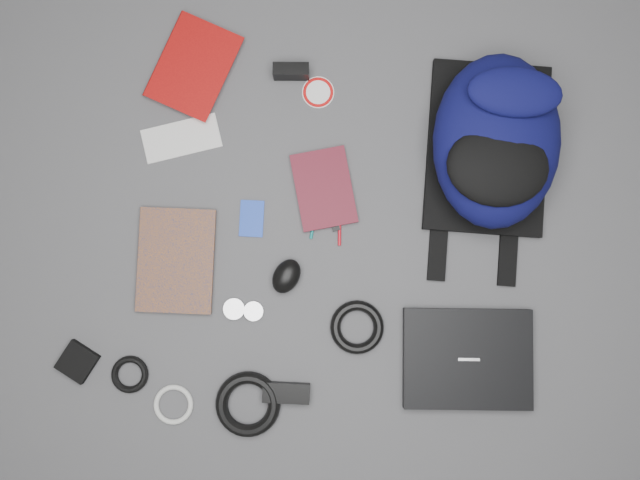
# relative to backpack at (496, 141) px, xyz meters

# --- Properties ---
(ground) EXTENTS (4.00, 4.00, 0.00)m
(ground) POSITION_rel_backpack_xyz_m (-0.41, -0.30, -0.10)
(ground) COLOR #4F4F51
(ground) RESTS_ON ground
(backpack) EXTENTS (0.37, 0.52, 0.21)m
(backpack) POSITION_rel_backpack_xyz_m (0.00, 0.00, 0.00)
(backpack) COLOR black
(backpack) RESTS_ON ground
(laptop) EXTENTS (0.36, 0.30, 0.03)m
(laptop) POSITION_rel_backpack_xyz_m (0.02, -0.56, -0.09)
(laptop) COLOR black
(laptop) RESTS_ON ground
(textbook_red) EXTENTS (0.25, 0.29, 0.03)m
(textbook_red) POSITION_rel_backpack_xyz_m (-0.90, 0.14, -0.09)
(textbook_red) COLOR #8D0809
(textbook_red) RESTS_ON ground
(comic_book) EXTENTS (0.23, 0.29, 0.02)m
(comic_book) POSITION_rel_backpack_xyz_m (-0.88, -0.42, -0.09)
(comic_book) COLOR #C3660D
(comic_book) RESTS_ON ground
(envelope) EXTENTS (0.23, 0.16, 0.00)m
(envelope) POSITION_rel_backpack_xyz_m (-0.81, -0.08, -0.10)
(envelope) COLOR silver
(envelope) RESTS_ON ground
(dvd_case) EXTENTS (0.21, 0.24, 0.02)m
(dvd_case) POSITION_rel_backpack_xyz_m (-0.42, -0.17, -0.10)
(dvd_case) COLOR #460D17
(dvd_case) RESTS_ON ground
(compact_camera) EXTENTS (0.10, 0.05, 0.05)m
(compact_camera) POSITION_rel_backpack_xyz_m (-0.54, 0.13, -0.08)
(compact_camera) COLOR black
(compact_camera) RESTS_ON ground
(sticker_disc) EXTENTS (0.10, 0.10, 0.00)m
(sticker_disc) POSITION_rel_backpack_xyz_m (-0.47, 0.09, -0.10)
(sticker_disc) COLOR white
(sticker_disc) RESTS_ON ground
(pen_teal) EXTENTS (0.01, 0.14, 0.01)m
(pen_teal) POSITION_rel_backpack_xyz_m (-0.43, -0.23, -0.10)
(pen_teal) COLOR #0C6F6C
(pen_teal) RESTS_ON ground
(pen_red) EXTENTS (0.03, 0.16, 0.01)m
(pen_red) POSITION_rel_backpack_xyz_m (-0.36, -0.23, -0.10)
(pen_red) COLOR red
(pen_red) RESTS_ON ground
(id_badge) EXTENTS (0.07, 0.10, 0.00)m
(id_badge) POSITION_rel_backpack_xyz_m (-0.60, -0.27, -0.10)
(id_badge) COLOR #183CB7
(id_badge) RESTS_ON ground
(usb_black) EXTENTS (0.04, 0.06, 0.01)m
(usb_black) POSITION_rel_backpack_xyz_m (-0.38, -0.25, -0.10)
(usb_black) COLOR black
(usb_black) RESTS_ON ground
(mouse) EXTENTS (0.10, 0.11, 0.05)m
(mouse) POSITION_rel_backpack_xyz_m (-0.48, -0.41, -0.08)
(mouse) COLOR black
(mouse) RESTS_ON ground
(headphone_left) EXTENTS (0.07, 0.07, 0.01)m
(headphone_left) POSITION_rel_backpack_xyz_m (-0.61, -0.52, -0.10)
(headphone_left) COLOR #BBBBBD
(headphone_left) RESTS_ON ground
(headphone_right) EXTENTS (0.06, 0.06, 0.01)m
(headphone_right) POSITION_rel_backpack_xyz_m (-0.55, -0.51, -0.10)
(headphone_right) COLOR #BDBDBF
(headphone_right) RESTS_ON ground
(cable_coil) EXTENTS (0.18, 0.18, 0.03)m
(cable_coil) POSITION_rel_backpack_xyz_m (-0.28, -0.52, -0.09)
(cable_coil) COLOR black
(cable_coil) RESTS_ON ground
(power_brick) EXTENTS (0.13, 0.06, 0.03)m
(power_brick) POSITION_rel_backpack_xyz_m (-0.44, -0.71, -0.09)
(power_brick) COLOR black
(power_brick) RESTS_ON ground
(power_cord_coil) EXTENTS (0.20, 0.20, 0.03)m
(power_cord_coil) POSITION_rel_backpack_xyz_m (-0.53, -0.75, -0.09)
(power_cord_coil) COLOR black
(power_cord_coil) RESTS_ON ground
(pouch) EXTENTS (0.11, 0.11, 0.02)m
(pouch) POSITION_rel_backpack_xyz_m (-0.99, -0.71, -0.09)
(pouch) COLOR black
(pouch) RESTS_ON ground
(earbud_coil) EXTENTS (0.12, 0.12, 0.02)m
(earbud_coil) POSITION_rel_backpack_xyz_m (-0.85, -0.72, -0.09)
(earbud_coil) COLOR black
(earbud_coil) RESTS_ON ground
(white_cable_coil) EXTENTS (0.11, 0.11, 0.01)m
(white_cable_coil) POSITION_rel_backpack_xyz_m (-0.73, -0.78, -0.10)
(white_cable_coil) COLOR silver
(white_cable_coil) RESTS_ON ground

